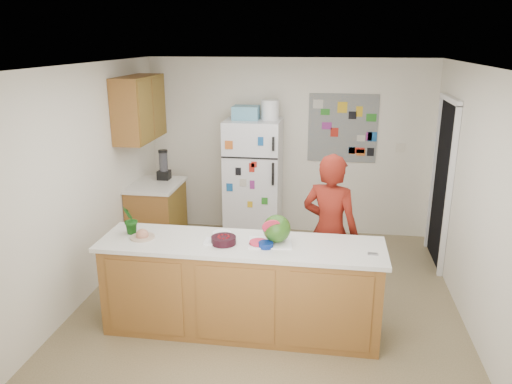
# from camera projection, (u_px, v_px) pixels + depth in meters

# --- Properties ---
(floor) EXTENTS (4.00, 4.50, 0.02)m
(floor) POSITION_uv_depth(u_px,v_px,m) (268.00, 305.00, 5.38)
(floor) COLOR brown
(floor) RESTS_ON ground
(wall_back) EXTENTS (4.00, 0.02, 2.50)m
(wall_back) POSITION_uv_depth(u_px,v_px,m) (289.00, 147.00, 7.14)
(wall_back) COLOR beige
(wall_back) RESTS_ON ground
(wall_left) EXTENTS (0.02, 4.50, 2.50)m
(wall_left) POSITION_uv_depth(u_px,v_px,m) (81.00, 186.00, 5.29)
(wall_left) COLOR beige
(wall_left) RESTS_ON ground
(wall_right) EXTENTS (0.02, 4.50, 2.50)m
(wall_right) POSITION_uv_depth(u_px,v_px,m) (479.00, 204.00, 4.72)
(wall_right) COLOR beige
(wall_right) RESTS_ON ground
(ceiling) EXTENTS (4.00, 4.50, 0.02)m
(ceiling) POSITION_uv_depth(u_px,v_px,m) (270.00, 65.00, 4.63)
(ceiling) COLOR white
(ceiling) RESTS_ON wall_back
(doorway) EXTENTS (0.03, 0.85, 2.04)m
(doorway) POSITION_uv_depth(u_px,v_px,m) (443.00, 184.00, 6.16)
(doorway) COLOR black
(doorway) RESTS_ON ground
(peninsula_base) EXTENTS (2.60, 0.62, 0.88)m
(peninsula_base) POSITION_uv_depth(u_px,v_px,m) (241.00, 289.00, 4.80)
(peninsula_base) COLOR brown
(peninsula_base) RESTS_ON floor
(peninsula_top) EXTENTS (2.68, 0.70, 0.04)m
(peninsula_top) POSITION_uv_depth(u_px,v_px,m) (241.00, 245.00, 4.66)
(peninsula_top) COLOR silver
(peninsula_top) RESTS_ON peninsula_base
(side_counter_base) EXTENTS (0.60, 0.80, 0.86)m
(side_counter_base) POSITION_uv_depth(u_px,v_px,m) (157.00, 217.00, 6.76)
(side_counter_base) COLOR brown
(side_counter_base) RESTS_ON floor
(side_counter_top) EXTENTS (0.64, 0.84, 0.04)m
(side_counter_top) POSITION_uv_depth(u_px,v_px,m) (155.00, 185.00, 6.63)
(side_counter_top) COLOR silver
(side_counter_top) RESTS_ON side_counter_base
(upper_cabinets) EXTENTS (0.35, 1.00, 0.80)m
(upper_cabinets) POSITION_uv_depth(u_px,v_px,m) (139.00, 108.00, 6.30)
(upper_cabinets) COLOR brown
(upper_cabinets) RESTS_ON wall_left
(refrigerator) EXTENTS (0.75, 0.70, 1.70)m
(refrigerator) POSITION_uv_depth(u_px,v_px,m) (253.00, 180.00, 6.96)
(refrigerator) COLOR silver
(refrigerator) RESTS_ON floor
(fridge_top_bin) EXTENTS (0.35, 0.28, 0.18)m
(fridge_top_bin) POSITION_uv_depth(u_px,v_px,m) (246.00, 113.00, 6.70)
(fridge_top_bin) COLOR #5999B2
(fridge_top_bin) RESTS_ON refrigerator
(photo_collage) EXTENTS (0.95, 0.01, 0.95)m
(photo_collage) POSITION_uv_depth(u_px,v_px,m) (343.00, 128.00, 6.92)
(photo_collage) COLOR slate
(photo_collage) RESTS_ON wall_back
(person) EXTENTS (0.70, 0.57, 1.65)m
(person) POSITION_uv_depth(u_px,v_px,m) (330.00, 231.00, 5.18)
(person) COLOR maroon
(person) RESTS_ON floor
(blender_appliance) EXTENTS (0.12, 0.12, 0.38)m
(blender_appliance) POSITION_uv_depth(u_px,v_px,m) (164.00, 166.00, 6.77)
(blender_appliance) COLOR black
(blender_appliance) RESTS_ON side_counter_top
(cutting_board) EXTENTS (0.43, 0.35, 0.01)m
(cutting_board) POSITION_uv_depth(u_px,v_px,m) (270.00, 243.00, 4.64)
(cutting_board) COLOR silver
(cutting_board) RESTS_ON peninsula_top
(watermelon) EXTENTS (0.26, 0.26, 0.26)m
(watermelon) POSITION_uv_depth(u_px,v_px,m) (277.00, 229.00, 4.61)
(watermelon) COLOR #194F14
(watermelon) RESTS_ON cutting_board
(watermelon_slice) EXTENTS (0.17, 0.17, 0.02)m
(watermelon_slice) POSITION_uv_depth(u_px,v_px,m) (259.00, 242.00, 4.60)
(watermelon_slice) COLOR red
(watermelon_slice) RESTS_ON cutting_board
(cherry_bowl) EXTENTS (0.24, 0.24, 0.07)m
(cherry_bowl) POSITION_uv_depth(u_px,v_px,m) (224.00, 240.00, 4.62)
(cherry_bowl) COLOR black
(cherry_bowl) RESTS_ON peninsula_top
(white_bowl) EXTENTS (0.23, 0.23, 0.06)m
(white_bowl) POSITION_uv_depth(u_px,v_px,m) (222.00, 235.00, 4.75)
(white_bowl) COLOR silver
(white_bowl) RESTS_ON peninsula_top
(cobalt_bowl) EXTENTS (0.18, 0.18, 0.05)m
(cobalt_bowl) POSITION_uv_depth(u_px,v_px,m) (266.00, 245.00, 4.54)
(cobalt_bowl) COLOR navy
(cobalt_bowl) RESTS_ON peninsula_top
(plate) EXTENTS (0.28, 0.28, 0.02)m
(plate) POSITION_uv_depth(u_px,v_px,m) (142.00, 237.00, 4.76)
(plate) COLOR #B8A691
(plate) RESTS_ON peninsula_top
(paper_towel) EXTENTS (0.19, 0.17, 0.02)m
(paper_towel) POSITION_uv_depth(u_px,v_px,m) (214.00, 242.00, 4.65)
(paper_towel) COLOR silver
(paper_towel) RESTS_ON peninsula_top
(keys) EXTENTS (0.09, 0.04, 0.01)m
(keys) POSITION_uv_depth(u_px,v_px,m) (373.00, 254.00, 4.40)
(keys) COLOR gray
(keys) RESTS_ON peninsula_top
(potted_plant) EXTENTS (0.16, 0.18, 0.29)m
(potted_plant) POSITION_uv_depth(u_px,v_px,m) (130.00, 220.00, 4.82)
(potted_plant) COLOR #124715
(potted_plant) RESTS_ON peninsula_top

